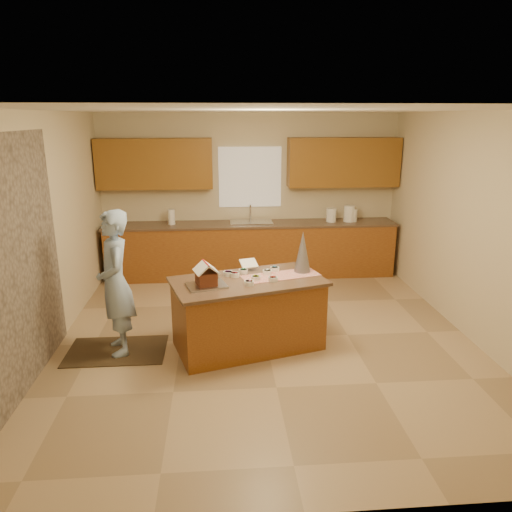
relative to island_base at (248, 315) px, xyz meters
name	(u,v)px	position (x,y,z in m)	size (l,w,h in m)	color
floor	(265,338)	(0.23, 0.21, -0.40)	(5.50, 5.50, 0.00)	tan
ceiling	(267,110)	(0.23, 0.21, 2.30)	(5.50, 5.50, 0.00)	silver
wall_back	(250,195)	(0.23, 2.96, 0.95)	(5.50, 5.50, 0.00)	beige
wall_front	(311,335)	(0.23, -2.54, 0.95)	(5.50, 5.50, 0.00)	beige
wall_left	(44,236)	(-2.27, 0.21, 0.95)	(5.50, 5.50, 0.00)	beige
wall_right	(473,228)	(2.73, 0.21, 0.95)	(5.50, 5.50, 0.00)	beige
stone_accent	(19,266)	(-2.25, -0.59, 0.85)	(2.50, 2.50, 0.00)	gray
window_curtain	(250,177)	(0.23, 2.93, 1.25)	(1.05, 0.03, 1.00)	white
back_counter_base	(251,251)	(0.23, 2.66, 0.04)	(4.80, 0.60, 0.88)	brown
back_counter_top	(251,224)	(0.23, 2.66, 0.50)	(4.85, 0.63, 0.04)	brown
upper_cabinet_left	(155,164)	(-1.32, 2.78, 1.50)	(1.85, 0.35, 0.80)	brown
upper_cabinet_right	(343,162)	(1.78, 2.78, 1.50)	(1.85, 0.35, 0.80)	brown
sink	(251,225)	(0.23, 2.66, 0.49)	(0.70, 0.45, 0.12)	silver
faucet	(250,213)	(0.23, 2.84, 0.66)	(0.03, 0.03, 0.28)	silver
island_base	(248,315)	(0.00, 0.00, 0.00)	(1.64, 0.82, 0.80)	brown
island_top	(248,281)	(0.00, 0.00, 0.42)	(1.71, 0.89, 0.04)	brown
table_runner	(281,276)	(0.39, 0.12, 0.44)	(0.91, 0.33, 0.01)	#A9160C
baking_tray	(207,285)	(-0.47, -0.18, 0.45)	(0.42, 0.31, 0.02)	silver
cookbook	(249,263)	(0.03, 0.37, 0.52)	(0.20, 0.02, 0.16)	white
tinsel_tree	(303,252)	(0.67, 0.24, 0.69)	(0.20, 0.20, 0.50)	#B9B8C5
rug	(117,351)	(-1.54, 0.00, -0.39)	(1.12, 0.73, 0.01)	black
boy	(115,283)	(-1.49, 0.00, 0.44)	(0.60, 0.40, 1.66)	#9BB7DC
canister_a	(331,215)	(1.58, 2.66, 0.63)	(0.17, 0.17, 0.23)	white
canister_b	(349,213)	(1.89, 2.66, 0.66)	(0.19, 0.19, 0.27)	white
canister_c	(353,215)	(1.95, 2.66, 0.62)	(0.15, 0.15, 0.21)	white
paper_towel	(171,217)	(-1.09, 2.66, 0.65)	(0.12, 0.12, 0.25)	white
gingerbread_house	(206,276)	(-0.47, -0.18, 0.56)	(0.31, 0.31, 0.26)	brown
candy_bowls	(253,275)	(0.07, 0.10, 0.46)	(0.67, 0.58, 0.05)	#3383BF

